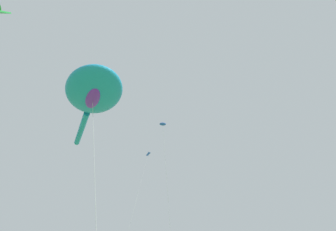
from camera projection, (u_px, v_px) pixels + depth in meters
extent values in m
ellipsoid|color=#1E8CBF|center=(94.00, 92.00, 18.49)|extent=(5.37, 6.77, 1.37)
cylinder|color=#1E8CBF|center=(81.00, 130.00, 23.13)|extent=(2.11, 6.10, 0.49)
ellipsoid|color=purple|center=(93.00, 99.00, 18.17)|extent=(1.60, 2.77, 0.49)
cylinder|color=#B2B2B7|center=(95.00, 179.00, 15.10)|extent=(1.50, 1.52, 11.56)
ellipsoid|color=blue|center=(163.00, 124.00, 29.97)|extent=(0.91, 0.84, 0.33)
cylinder|color=#B2B2B7|center=(168.00, 196.00, 27.39)|extent=(3.11, 1.85, 15.76)
cube|color=blue|center=(148.00, 154.00, 39.12)|extent=(0.77, 0.83, 0.62)
cylinder|color=#B2B2B7|center=(134.00, 208.00, 33.83)|extent=(3.92, 0.26, 16.23)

